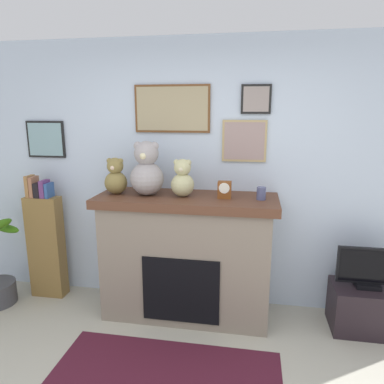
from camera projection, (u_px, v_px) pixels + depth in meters
back_wall at (207, 175)px, 3.52m from camera, size 5.20×0.15×2.60m
fireplace at (187, 256)px, 3.37m from camera, size 1.65×0.64×1.17m
bookshelf at (46, 242)px, 3.71m from camera, size 0.35×0.16×1.29m
tv_stand at (364, 308)px, 3.18m from camera, size 0.57×0.40×0.41m
television at (369, 269)px, 3.09m from camera, size 0.54×0.14×0.37m
area_rug at (162, 384)px, 2.57m from camera, size 1.72×0.98×0.01m
candle_jar at (261, 193)px, 3.10m from camera, size 0.08×0.08×0.11m
mantel_clock at (225, 190)px, 3.14m from camera, size 0.12×0.09×0.15m
teddy_bear_grey at (116, 178)px, 3.30m from camera, size 0.21×0.21×0.34m
teddy_bear_tan at (147, 171)px, 3.23m from camera, size 0.31×0.31×0.49m
teddy_bear_cream at (183, 180)px, 3.19m from camera, size 0.21×0.21×0.34m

